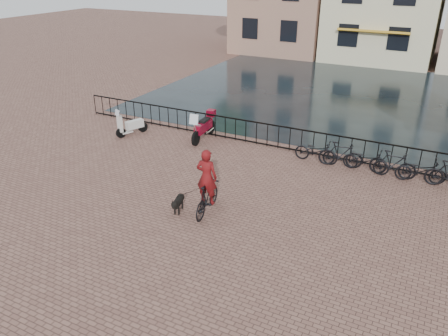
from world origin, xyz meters
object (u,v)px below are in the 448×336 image
at_px(dog, 178,203).
at_px(cyclist, 207,186).
at_px(motorcycle, 203,124).
at_px(scooter, 131,121).

bearing_deg(dog, cyclist, 7.73).
xyz_separation_m(dog, motorcycle, (-2.35, 5.75, 0.43)).
distance_m(cyclist, dog, 1.13).
height_order(dog, scooter, scooter).
relative_size(motorcycle, scooter, 1.38).
relative_size(dog, scooter, 0.61).
height_order(motorcycle, scooter, motorcycle).
xyz_separation_m(dog, scooter, (-5.51, 4.74, 0.38)).
bearing_deg(dog, motorcycle, 96.56).
bearing_deg(motorcycle, dog, -71.74).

